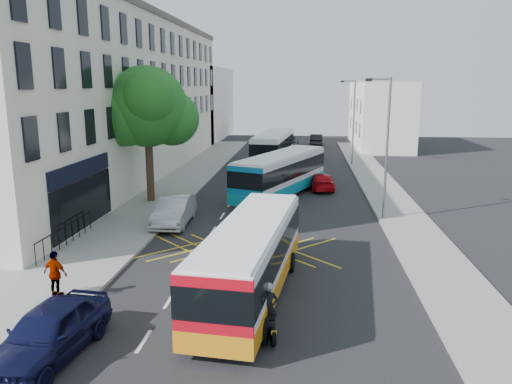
% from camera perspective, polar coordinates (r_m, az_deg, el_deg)
% --- Properties ---
extents(ground, '(120.00, 120.00, 0.00)m').
position_cam_1_polar(ground, '(18.47, -0.01, -12.68)').
color(ground, black).
rests_on(ground, ground).
extents(pavement_left, '(5.00, 70.00, 0.15)m').
position_cam_1_polar(pavement_left, '(34.13, -11.87, -1.06)').
color(pavement_left, gray).
rests_on(pavement_left, ground).
extents(pavement_right, '(3.00, 70.00, 0.15)m').
position_cam_1_polar(pavement_right, '(33.12, 15.60, -1.66)').
color(pavement_right, gray).
rests_on(pavement_right, ground).
extents(terrace_main, '(8.30, 45.00, 13.50)m').
position_cam_1_polar(terrace_main, '(44.03, -15.51, 10.50)').
color(terrace_main, beige).
rests_on(terrace_main, ground).
extents(terrace_far, '(8.00, 20.00, 10.00)m').
position_cam_1_polar(terrace_far, '(73.40, -6.87, 10.02)').
color(terrace_far, silver).
rests_on(terrace_far, ground).
extents(building_right, '(6.00, 18.00, 8.00)m').
position_cam_1_polar(building_right, '(65.46, 13.92, 8.61)').
color(building_right, silver).
rests_on(building_right, ground).
extents(street_tree, '(6.30, 5.70, 8.80)m').
position_cam_1_polar(street_tree, '(33.25, -12.38, 9.41)').
color(street_tree, '#382619').
rests_on(street_tree, pavement_left).
extents(lamp_near, '(1.45, 0.15, 8.00)m').
position_cam_1_polar(lamp_near, '(29.21, 14.58, 5.64)').
color(lamp_near, slate).
rests_on(lamp_near, pavement_right).
extents(lamp_far, '(1.45, 0.15, 8.00)m').
position_cam_1_polar(lamp_far, '(48.99, 10.99, 8.34)').
color(lamp_far, slate).
rests_on(lamp_far, pavement_right).
extents(railings, '(0.08, 5.60, 1.14)m').
position_cam_1_polar(railings, '(25.70, -20.92, -4.53)').
color(railings, black).
rests_on(railings, pavement_left).
extents(bus_near, '(3.40, 10.30, 2.84)m').
position_cam_1_polar(bus_near, '(18.59, -0.61, -7.53)').
color(bus_near, silver).
rests_on(bus_near, ground).
extents(bus_mid, '(6.30, 10.88, 3.02)m').
position_cam_1_polar(bus_mid, '(35.11, 2.86, 2.08)').
color(bus_mid, silver).
rests_on(bus_mid, ground).
extents(bus_far, '(3.64, 11.39, 3.15)m').
position_cam_1_polar(bus_far, '(48.85, 2.00, 5.06)').
color(bus_far, silver).
rests_on(bus_far, ground).
extents(motorbike, '(0.75, 1.95, 1.77)m').
position_cam_1_polar(motorbike, '(16.08, 1.44, -13.40)').
color(motorbike, black).
rests_on(motorbike, ground).
extents(parked_car_blue, '(2.39, 4.83, 1.58)m').
position_cam_1_polar(parked_car_blue, '(16.08, -22.58, -14.55)').
color(parked_car_blue, black).
rests_on(parked_car_blue, ground).
extents(parked_car_silver, '(1.82, 4.85, 1.58)m').
position_cam_1_polar(parked_car_silver, '(28.49, -9.34, -2.12)').
color(parked_car_silver, '#AEB0B6').
rests_on(parked_car_silver, ground).
extents(red_hatchback, '(2.09, 4.36, 1.23)m').
position_cam_1_polar(red_hatchback, '(37.78, 7.45, 1.22)').
color(red_hatchback, '#BA080E').
rests_on(red_hatchback, ground).
extents(distant_car_grey, '(2.55, 5.26, 1.44)m').
position_cam_1_polar(distant_car_grey, '(62.64, 3.67, 5.78)').
color(distant_car_grey, '#3A3D41').
rests_on(distant_car_grey, ground).
extents(distant_car_silver, '(1.79, 4.00, 1.33)m').
position_cam_1_polar(distant_car_silver, '(53.48, 6.75, 4.54)').
color(distant_car_silver, '#ABAEB3').
rests_on(distant_car_silver, ground).
extents(distant_car_dark, '(1.77, 4.56, 1.48)m').
position_cam_1_polar(distant_car_dark, '(64.75, 6.93, 5.94)').
color(distant_car_dark, black).
rests_on(distant_car_dark, ground).
extents(pedestrian_far, '(1.08, 0.65, 1.72)m').
position_cam_1_polar(pedestrian_far, '(19.83, -21.95, -8.67)').
color(pedestrian_far, gray).
rests_on(pedestrian_far, pavement_left).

